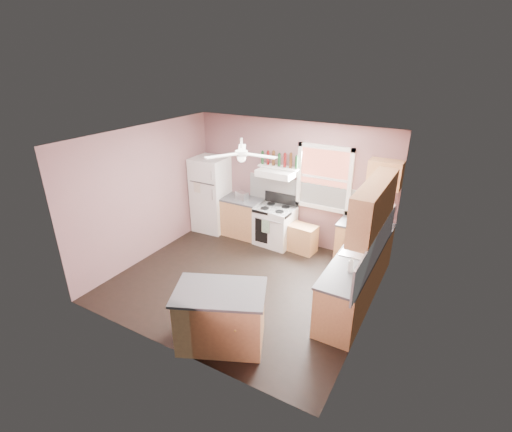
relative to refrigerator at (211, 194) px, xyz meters
The scene contains 32 objects.
floor 2.63m from the refrigerator, 40.86° to the right, with size 4.50×4.50×0.00m, color black.
ceiling 3.07m from the refrigerator, 40.86° to the right, with size 4.50×4.50×0.00m, color white.
wall_back 1.97m from the refrigerator, 12.19° to the left, with size 4.50×0.05×2.70m, color #795355.
wall_right 4.48m from the refrigerator, 21.34° to the right, with size 0.05×4.00×2.70m, color #795355.
wall_left 1.73m from the refrigerator, 103.93° to the right, with size 0.05×4.00×2.70m, color #795355.
backsplash_back 2.37m from the refrigerator, ahead, with size 2.90×0.03×0.55m, color white.
backsplash_right 4.32m from the refrigerator, 17.82° to the right, with size 0.03×2.60×0.55m, color white.
window_view 2.74m from the refrigerator, ahead, with size 1.00×0.02×1.20m, color brown.
window_frame 2.74m from the refrigerator, ahead, with size 1.16×0.07×1.36m, color white.
refrigerator is the anchor object (origin of this frame).
base_cabinet_left 0.93m from the refrigerator, ahead, with size 0.90×0.60×0.86m, color #B07849.
counter_left 0.82m from the refrigerator, ahead, with size 0.92×0.62×0.04m, color #444446.
toaster 0.85m from the refrigerator, ahead, with size 0.28×0.16×0.18m, color silver.
stove 1.74m from the refrigerator, ahead, with size 0.80×0.64×0.86m, color white.
range_hood 1.81m from the refrigerator, ahead, with size 0.78×0.50×0.14m, color white.
bottle_shelf 1.86m from the refrigerator, ahead, with size 0.90×0.26×0.03m, color white.
cart 2.43m from the refrigerator, ahead, with size 0.57×0.38×0.57m, color #B07849.
base_cabinet_corner 3.65m from the refrigerator, ahead, with size 1.00×0.60×0.86m, color #B07849.
base_cabinet_right 4.07m from the refrigerator, 19.05° to the right, with size 0.60×2.20×0.86m, color #B07849.
counter_corner 3.62m from the refrigerator, ahead, with size 1.02×0.62×0.04m, color #444446.
counter_right 4.04m from the refrigerator, 19.10° to the right, with size 0.62×2.22×0.04m, color #444446.
sink 3.97m from the refrigerator, 16.37° to the right, with size 0.55×0.45×0.03m, color silver.
faucet 4.13m from the refrigerator, 15.75° to the right, with size 0.03×0.03×0.14m, color silver.
upper_cabinet_right 4.21m from the refrigerator, 15.82° to the right, with size 0.33×1.80×0.76m, color #B07849.
upper_cabinet_corner 3.96m from the refrigerator, ahead, with size 0.60×0.33×0.52m, color #B07849.
paper_towel 3.97m from the refrigerator, ahead, with size 0.12×0.12×0.26m, color white.
island 3.98m from the refrigerator, 52.31° to the right, with size 1.20×0.76×0.86m, color #B07849.
island_top 3.96m from the refrigerator, 52.31° to the right, with size 1.27×0.83×0.04m, color #444446.
ceiling_fan_hub 2.93m from the refrigerator, 40.86° to the right, with size 0.20×0.20×0.08m, color white.
soap_bottle 4.24m from the refrigerator, 24.41° to the right, with size 0.10×0.10×0.26m, color silver.
red_caddy 3.91m from the refrigerator, ahead, with size 0.18×0.12×0.10m, color #B6240F.
wine_bottles 1.94m from the refrigerator, ahead, with size 0.86×0.06×0.31m.
Camera 1 is at (3.11, -5.00, 3.91)m, focal length 26.00 mm.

